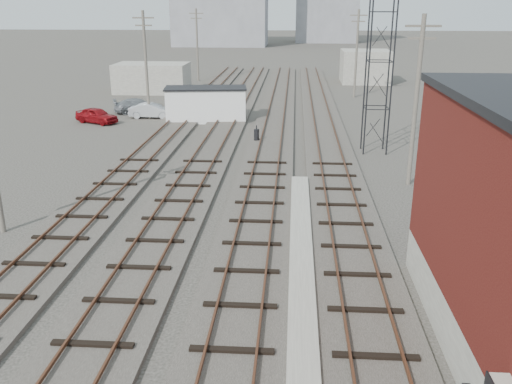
# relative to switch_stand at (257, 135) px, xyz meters

# --- Properties ---
(ground) EXTENTS (320.00, 320.00, 0.00)m
(ground) POSITION_rel_switch_stand_xyz_m (2.55, 23.11, -0.56)
(ground) COLOR #282621
(ground) RESTS_ON ground
(track_right) EXTENTS (3.20, 90.00, 0.39)m
(track_right) POSITION_rel_switch_stand_xyz_m (5.05, 2.11, -0.46)
(track_right) COLOR #332D28
(track_right) RESTS_ON ground
(track_mid_right) EXTENTS (3.20, 90.00, 0.39)m
(track_mid_right) POSITION_rel_switch_stand_xyz_m (1.05, 2.11, -0.46)
(track_mid_right) COLOR #332D28
(track_mid_right) RESTS_ON ground
(track_mid_left) EXTENTS (3.20, 90.00, 0.39)m
(track_mid_left) POSITION_rel_switch_stand_xyz_m (-2.95, 2.11, -0.46)
(track_mid_left) COLOR #332D28
(track_mid_left) RESTS_ON ground
(track_left) EXTENTS (3.20, 90.00, 0.39)m
(track_left) POSITION_rel_switch_stand_xyz_m (-6.95, 2.11, -0.46)
(track_left) COLOR #332D28
(track_left) RESTS_ON ground
(platform_curb) EXTENTS (0.90, 28.00, 0.26)m
(platform_curb) POSITION_rel_switch_stand_xyz_m (3.05, -22.89, -0.43)
(platform_curb) COLOR gray
(platform_curb) RESTS_ON ground
(lattice_tower) EXTENTS (1.60, 1.60, 15.00)m
(lattice_tower) POSITION_rel_switch_stand_xyz_m (8.05, -1.89, 6.94)
(lattice_tower) COLOR black
(lattice_tower) RESTS_ON ground
(utility_pole_left_b) EXTENTS (1.80, 0.24, 9.00)m
(utility_pole_left_b) POSITION_rel_switch_stand_xyz_m (-9.95, 8.11, 4.23)
(utility_pole_left_b) COLOR #595147
(utility_pole_left_b) RESTS_ON ground
(utility_pole_left_c) EXTENTS (1.80, 0.24, 9.00)m
(utility_pole_left_c) POSITION_rel_switch_stand_xyz_m (-9.95, 33.11, 4.23)
(utility_pole_left_c) COLOR #595147
(utility_pole_left_c) RESTS_ON ground
(utility_pole_right_a) EXTENTS (1.80, 0.24, 9.00)m
(utility_pole_right_a) POSITION_rel_switch_stand_xyz_m (9.05, -8.89, 4.23)
(utility_pole_right_a) COLOR #595147
(utility_pole_right_a) RESTS_ON ground
(utility_pole_right_b) EXTENTS (1.80, 0.24, 9.00)m
(utility_pole_right_b) POSITION_rel_switch_stand_xyz_m (9.05, 21.11, 4.23)
(utility_pole_right_b) COLOR #595147
(utility_pole_right_b) RESTS_ON ground
(shed_left) EXTENTS (8.00, 5.00, 3.20)m
(shed_left) POSITION_rel_switch_stand_xyz_m (-13.45, 23.11, 1.04)
(shed_left) COLOR gray
(shed_left) RESTS_ON ground
(shed_right) EXTENTS (6.00, 6.00, 4.00)m
(shed_right) POSITION_rel_switch_stand_xyz_m (11.55, 33.11, 1.44)
(shed_right) COLOR gray
(shed_right) RESTS_ON ground
(switch_stand) EXTENTS (0.36, 0.36, 1.19)m
(switch_stand) POSITION_rel_switch_stand_xyz_m (0.00, 0.00, 0.00)
(switch_stand) COLOR black
(switch_stand) RESTS_ON ground
(site_trailer) EXTENTS (7.15, 3.80, 2.87)m
(site_trailer) POSITION_rel_switch_stand_xyz_m (-4.81, 7.46, 0.89)
(site_trailer) COLOR white
(site_trailer) RESTS_ON ground
(car_red) EXTENTS (4.11, 2.99, 1.30)m
(car_red) POSITION_rel_switch_stand_xyz_m (-13.86, 5.97, 0.09)
(car_red) COLOR maroon
(car_red) RESTS_ON ground
(car_silver) EXTENTS (3.90, 1.37, 1.28)m
(car_silver) POSITION_rel_switch_stand_xyz_m (-9.82, 8.47, 0.08)
(car_silver) COLOR #B7BABF
(car_silver) RESTS_ON ground
(car_grey) EXTENTS (4.87, 3.25, 1.31)m
(car_grey) POSITION_rel_switch_stand_xyz_m (-11.57, 10.66, 0.09)
(car_grey) COLOR gray
(car_grey) RESTS_ON ground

